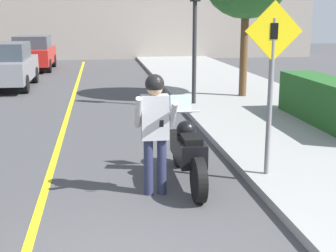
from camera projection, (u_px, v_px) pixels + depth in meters
name	position (u px, v px, depth m)	size (l,w,h in m)	color
road_center_line	(59.00, 142.00, 9.97)	(0.12, 36.00, 0.01)	yellow
motorcycle	(188.00, 151.00, 7.50)	(0.62, 2.38, 1.32)	black
person_biker	(155.00, 121.00, 6.82)	(0.59, 0.49, 1.82)	#282D4C
crossing_sign	(271.00, 73.00, 7.19)	(0.91, 0.08, 2.72)	slate
traffic_light	(195.00, 14.00, 13.06)	(0.26, 0.30, 3.64)	#2D2D30
hedge_row	(331.00, 103.00, 10.86)	(0.90, 4.12, 1.04)	#235623
parked_car_grey	(6.00, 65.00, 17.19)	(1.88, 4.20, 1.68)	black
parked_car_red	(33.00, 53.00, 23.06)	(1.88, 4.20, 1.68)	black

